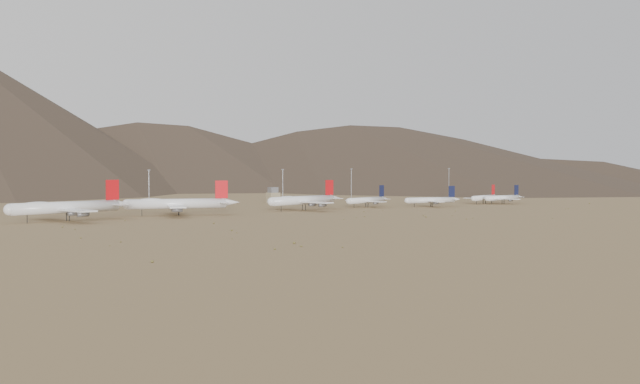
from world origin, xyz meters
TOP-DOWN VIEW (x-y plane):
  - ground at (0.00, 0.00)m, footprint 3000.00×3000.00m
  - mountain_ridge at (0.00, 900.00)m, footprint 4400.00×1000.00m
  - widebody_west at (-150.51, 19.92)m, footprint 70.75×55.46m
  - widebody_centre at (-84.60, 29.07)m, footprint 65.30×51.95m
  - widebody_east at (2.78, 32.33)m, footprint 63.23×49.67m
  - narrowbody_a at (59.17, 39.89)m, footprint 43.70×32.28m
  - narrowbody_b at (99.29, 19.00)m, footprint 42.89×31.45m
  - narrowbody_c at (158.67, 28.83)m, footprint 39.99×29.91m
  - narrowbody_d at (170.22, 21.01)m, footprint 41.44×29.85m
  - control_tower at (30.00, 120.00)m, footprint 8.00×8.00m
  - mast_west at (-61.46, 135.72)m, footprint 2.00×0.60m
  - mast_centre at (37.67, 118.68)m, footprint 2.00×0.60m
  - mast_east at (110.74, 132.95)m, footprint 2.00×0.60m
  - mast_far_east at (202.77, 117.36)m, footprint 2.00×0.60m
  - desert_scrub at (-18.47, -87.63)m, footprint 442.10×181.09m

SIDE VIEW (x-z plane):
  - ground at x=0.00m, z-range 0.00..0.00m
  - desert_scrub at x=-18.47m, z-range -0.14..0.77m
  - narrowbody_d at x=170.22m, z-range -2.40..11.27m
  - narrowbody_c at x=158.67m, z-range -2.42..11.39m
  - narrowbody_b at x=99.29m, z-range -2.51..11.82m
  - narrowbody_a at x=59.17m, z-range -2.59..12.16m
  - control_tower at x=30.00m, z-range -0.68..11.32m
  - widebody_east at x=2.78m, z-range -2.96..16.10m
  - widebody_centre at x=-84.60m, z-range -3.12..17.00m
  - widebody_west at x=-150.51m, z-range -3.30..17.97m
  - mast_west at x=-61.46m, z-range 1.35..27.05m
  - mast_centre at x=37.67m, z-range 1.35..27.05m
  - mast_east at x=110.74m, z-range 1.35..27.05m
  - mast_far_east at x=202.77m, z-range 1.35..27.05m
  - mountain_ridge at x=0.00m, z-range 0.00..300.00m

